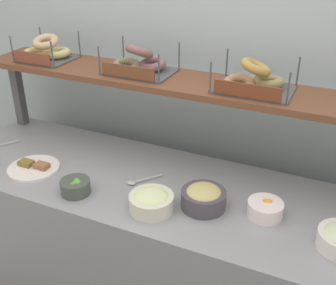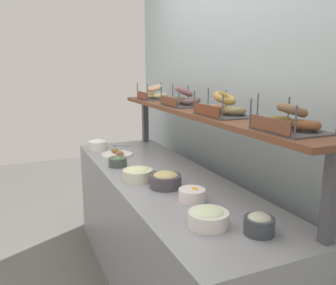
{
  "view_description": "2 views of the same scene",
  "coord_description": "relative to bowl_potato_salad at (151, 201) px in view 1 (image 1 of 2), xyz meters",
  "views": [
    {
      "loc": [
        0.68,
        -1.48,
        1.93
      ],
      "look_at": [
        -0.0,
        0.0,
        1.08
      ],
      "focal_mm": 44.93,
      "sensor_mm": 36.0,
      "label": 1
    },
    {
      "loc": [
        2.06,
        -0.87,
        1.57
      ],
      "look_at": [
        -0.04,
        0.05,
        1.07
      ],
      "focal_mm": 37.62,
      "sensor_mm": 36.0,
      "label": 2
    }
  ],
  "objects": [
    {
      "name": "bowl_potato_salad",
      "position": [
        0.0,
        0.0,
        0.0
      ],
      "size": [
        0.19,
        0.19,
        0.09
      ],
      "color": "silver",
      "rests_on": "deli_counter"
    },
    {
      "name": "serving_spoon_near_plate",
      "position": [
        -0.15,
        0.17,
        -0.04
      ],
      "size": [
        0.13,
        0.14,
        0.01
      ],
      "color": "#B7B7BC",
      "rests_on": "deli_counter"
    },
    {
      "name": "bowl_fruit_salad",
      "position": [
        0.45,
        0.16,
        -0.01
      ],
      "size": [
        0.15,
        0.15,
        0.07
      ],
      "color": "white",
      "rests_on": "deli_counter"
    },
    {
      "name": "bowl_veggie_mix",
      "position": [
        -0.37,
        -0.03,
        -0.01
      ],
      "size": [
        0.14,
        0.14,
        0.07
      ],
      "color": "#464E46",
      "rests_on": "deli_counter"
    },
    {
      "name": "bowl_hummus",
      "position": [
        0.19,
        0.11,
        0.0
      ],
      "size": [
        0.19,
        0.19,
        0.1
      ],
      "color": "#49444D",
      "rests_on": "deli_counter"
    },
    {
      "name": "bagel_basket_everything",
      "position": [
        0.28,
        0.45,
        0.43
      ],
      "size": [
        0.34,
        0.26,
        0.15
      ],
      "color": "#4C4C51",
      "rests_on": "upper_shelf"
    },
    {
      "name": "upper_shelf",
      "position": [
        -0.01,
        0.45,
        0.37
      ],
      "size": [
        2.27,
        0.32,
        0.03
      ],
      "primitive_type": "cube",
      "color": "brown",
      "rests_on": "shelf_riser_left"
    },
    {
      "name": "back_wall",
      "position": [
        -0.01,
        0.73,
        0.31
      ],
      "size": [
        3.51,
        0.06,
        2.4
      ],
      "primitive_type": "cube",
      "color": "#A7B8BE",
      "rests_on": "ground_plane"
    },
    {
      "name": "deli_counter",
      "position": [
        -0.01,
        0.18,
        -0.47
      ],
      "size": [
        2.31,
        0.7,
        0.85
      ],
      "primitive_type": "cube",
      "color": "gray",
      "rests_on": "ground_plane"
    },
    {
      "name": "shelf_riser_left",
      "position": [
        -1.1,
        0.45,
        0.16
      ],
      "size": [
        0.05,
        0.05,
        0.4
      ],
      "primitive_type": "cube",
      "color": "#4C4C51",
      "rests_on": "deli_counter"
    },
    {
      "name": "bagel_basket_plain",
      "position": [
        -0.85,
        0.45,
        0.43
      ],
      "size": [
        0.27,
        0.24,
        0.14
      ],
      "color": "#4C4C51",
      "rests_on": "upper_shelf"
    },
    {
      "name": "serving_plate_white",
      "position": [
        -0.68,
        0.05,
        -0.03
      ],
      "size": [
        0.25,
        0.25,
        0.04
      ],
      "color": "white",
      "rests_on": "deli_counter"
    },
    {
      "name": "bagel_basket_poppy",
      "position": [
        -0.29,
        0.46,
        0.43
      ],
      "size": [
        0.33,
        0.27,
        0.15
      ],
      "color": "#4C4C51",
      "rests_on": "upper_shelf"
    }
  ]
}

